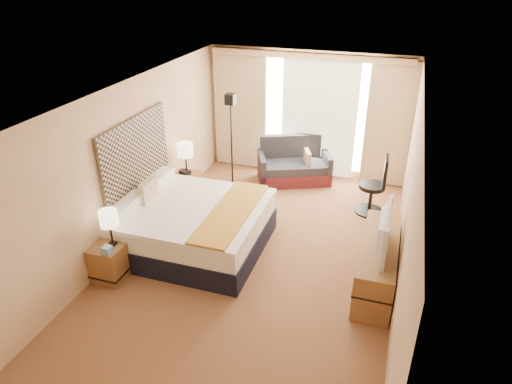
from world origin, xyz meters
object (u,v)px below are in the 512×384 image
(floor_lamp, at_px, (231,123))
(lamp_left, at_px, (109,219))
(lamp_right, at_px, (185,150))
(media_dresser, at_px, (377,263))
(nightstand_left, at_px, (111,261))
(desk_chair, at_px, (375,188))
(television, at_px, (378,230))
(bed, at_px, (193,226))
(loveseat, at_px, (294,167))
(nightstand_right, at_px, (186,188))

(floor_lamp, relative_size, lamp_left, 3.51)
(lamp_right, bearing_deg, media_dresser, -22.09)
(lamp_left, relative_size, lamp_right, 0.89)
(lamp_left, bearing_deg, nightstand_left, -146.52)
(floor_lamp, bearing_deg, desk_chair, -3.95)
(nightstand_left, bearing_deg, lamp_left, 33.48)
(floor_lamp, distance_m, television, 3.93)
(desk_chair, height_order, lamp_right, lamp_right)
(bed, height_order, loveseat, bed)
(nightstand_left, bearing_deg, television, 13.50)
(desk_chair, bearing_deg, floor_lamp, 172.83)
(media_dresser, height_order, lamp_right, lamp_right)
(media_dresser, height_order, television, television)
(media_dresser, bearing_deg, bed, 178.91)
(media_dresser, bearing_deg, loveseat, 123.28)
(lamp_left, bearing_deg, desk_chair, 42.42)
(bed, relative_size, loveseat, 1.33)
(media_dresser, distance_m, lamp_left, 3.83)
(nightstand_right, xyz_separation_m, media_dresser, (3.70, -1.45, 0.07))
(nightstand_right, xyz_separation_m, desk_chair, (3.47, 0.65, 0.22))
(nightstand_right, xyz_separation_m, television, (3.65, -1.62, 0.72))
(lamp_right, bearing_deg, lamp_left, -88.89)
(bed, height_order, lamp_right, lamp_right)
(bed, relative_size, desk_chair, 1.98)
(desk_chair, xyz_separation_m, lamp_left, (-3.41, -3.12, 0.49))
(loveseat, height_order, desk_chair, desk_chair)
(nightstand_right, distance_m, lamp_right, 0.76)
(floor_lamp, xyz_separation_m, television, (3.03, -2.47, -0.37))
(lamp_right, bearing_deg, desk_chair, 9.93)
(media_dresser, bearing_deg, lamp_right, 157.91)
(floor_lamp, xyz_separation_m, lamp_left, (-0.56, -3.31, -0.39))
(loveseat, bearing_deg, media_dresser, -80.37)
(media_dresser, xyz_separation_m, desk_chair, (-0.23, 2.10, 0.14))
(nightstand_right, bearing_deg, floor_lamp, 53.85)
(lamp_left, height_order, television, television)
(nightstand_left, relative_size, bed, 0.25)
(media_dresser, height_order, bed, bed)
(television, bearing_deg, nightstand_right, 65.75)
(nightstand_right, height_order, media_dresser, media_dresser)
(bed, relative_size, lamp_right, 3.55)
(television, bearing_deg, loveseat, 30.88)
(lamp_right, bearing_deg, nightstand_left, -90.21)
(floor_lamp, bearing_deg, bed, -85.23)
(loveseat, relative_size, floor_lamp, 0.85)
(media_dresser, relative_size, lamp_left, 3.26)
(lamp_left, bearing_deg, media_dresser, 15.52)
(loveseat, distance_m, floor_lamp, 1.69)
(nightstand_left, bearing_deg, floor_lamp, 79.50)
(desk_chair, bearing_deg, lamp_right, -173.29)
(nightstand_right, distance_m, lamp_left, 2.56)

